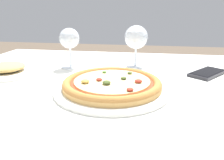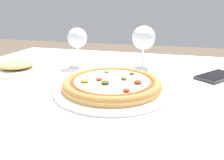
{
  "view_description": "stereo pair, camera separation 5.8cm",
  "coord_description": "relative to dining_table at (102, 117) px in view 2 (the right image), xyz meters",
  "views": [
    {
      "loc": [
        0.12,
        -0.55,
        0.92
      ],
      "look_at": [
        0.03,
        -0.01,
        0.74
      ],
      "focal_mm": 35.0,
      "sensor_mm": 36.0,
      "label": 1
    },
    {
      "loc": [
        0.18,
        -0.54,
        0.92
      ],
      "look_at": [
        0.03,
        -0.01,
        0.74
      ],
      "focal_mm": 35.0,
      "sensor_mm": 36.0,
      "label": 2
    }
  ],
  "objects": [
    {
      "name": "wine_glass_far_left",
      "position": [
        -0.16,
        0.21,
        0.19
      ],
      "size": [
        0.07,
        0.07,
        0.14
      ],
      "color": "silver",
      "rests_on": "dining_table"
    },
    {
      "name": "wine_glass_far_right",
      "position": [
        0.08,
        0.25,
        0.19
      ],
      "size": [
        0.08,
        0.08,
        0.15
      ],
      "color": "silver",
      "rests_on": "dining_table"
    },
    {
      "name": "cell_phone",
      "position": [
        0.33,
        0.19,
        0.09
      ],
      "size": [
        0.15,
        0.16,
        0.01
      ],
      "color": "#232328",
      "rests_on": "dining_table"
    },
    {
      "name": "dining_table",
      "position": [
        0.0,
        0.0,
        0.0
      ],
      "size": [
        1.13,
        1.03,
        0.71
      ],
      "color": "brown",
      "rests_on": "ground_plane"
    },
    {
      "name": "pizza_plate",
      "position": [
        0.03,
        -0.01,
        0.1
      ],
      "size": [
        0.31,
        0.31,
        0.04
      ],
      "color": "white",
      "rests_on": "dining_table"
    },
    {
      "name": "side_plate",
      "position": [
        -0.34,
        0.09,
        0.1
      ],
      "size": [
        0.2,
        0.2,
        0.04
      ],
      "color": "white",
      "rests_on": "dining_table"
    }
  ]
}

